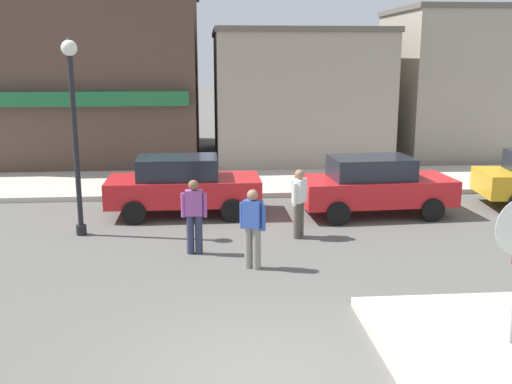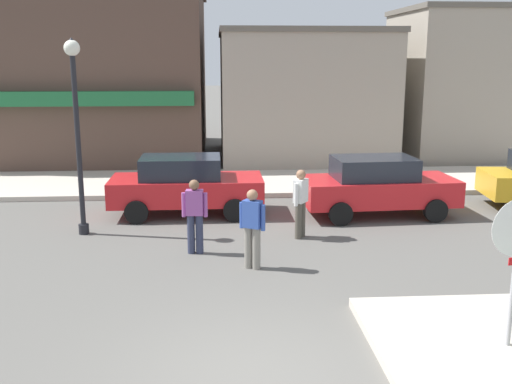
% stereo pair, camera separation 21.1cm
% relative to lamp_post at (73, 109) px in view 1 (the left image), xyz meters
% --- Properties ---
extents(ground_plane, '(160.00, 160.00, 0.00)m').
position_rel_lamp_post_xyz_m(ground_plane, '(3.71, -6.87, -2.96)').
color(ground_plane, '#5B5954').
extents(kerb_far, '(80.00, 4.00, 0.15)m').
position_rel_lamp_post_xyz_m(kerb_far, '(3.71, 5.36, -2.88)').
color(kerb_far, beige).
rests_on(kerb_far, ground).
extents(lamp_post, '(0.36, 0.36, 4.54)m').
position_rel_lamp_post_xyz_m(lamp_post, '(0.00, 0.00, 0.00)').
color(lamp_post, black).
rests_on(lamp_post, ground).
extents(parked_car_nearest, '(4.01, 1.90, 1.56)m').
position_rel_lamp_post_xyz_m(parked_car_nearest, '(2.34, 1.67, -2.15)').
color(parked_car_nearest, red).
rests_on(parked_car_nearest, ground).
extents(parked_car_second, '(4.09, 2.05, 1.56)m').
position_rel_lamp_post_xyz_m(parked_car_second, '(7.39, 1.23, -2.15)').
color(parked_car_second, red).
rests_on(parked_car_second, ground).
extents(pedestrian_crossing_near, '(0.39, 0.50, 1.61)m').
position_rel_lamp_post_xyz_m(pedestrian_crossing_near, '(5.09, -0.64, -2.09)').
color(pedestrian_crossing_near, '#4C473D').
rests_on(pedestrian_crossing_near, ground).
extents(pedestrian_crossing_far, '(0.53, 0.37, 1.61)m').
position_rel_lamp_post_xyz_m(pedestrian_crossing_far, '(3.86, -2.63, -2.09)').
color(pedestrian_crossing_far, gray).
rests_on(pedestrian_crossing_far, ground).
extents(pedestrian_kerb_side, '(0.56, 0.25, 1.61)m').
position_rel_lamp_post_xyz_m(pedestrian_kerb_side, '(2.70, -1.61, -2.09)').
color(pedestrian_kerb_side, '#2D334C').
rests_on(pedestrian_kerb_side, ground).
extents(building_corner_shop, '(9.22, 10.05, 6.96)m').
position_rel_lamp_post_xyz_m(building_corner_shop, '(-1.82, 12.12, 0.52)').
color(building_corner_shop, brown).
rests_on(building_corner_shop, ground).
extents(building_storefront_left_near, '(6.57, 7.41, 5.14)m').
position_rel_lamp_post_xyz_m(building_storefront_left_near, '(6.63, 10.70, -0.38)').
color(building_storefront_left_near, '#9E9384').
rests_on(building_storefront_left_near, ground).
extents(building_storefront_left_mid, '(8.50, 5.49, 6.02)m').
position_rel_lamp_post_xyz_m(building_storefront_left_mid, '(14.93, 10.42, 0.05)').
color(building_storefront_left_mid, '#9E9384').
rests_on(building_storefront_left_mid, ground).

